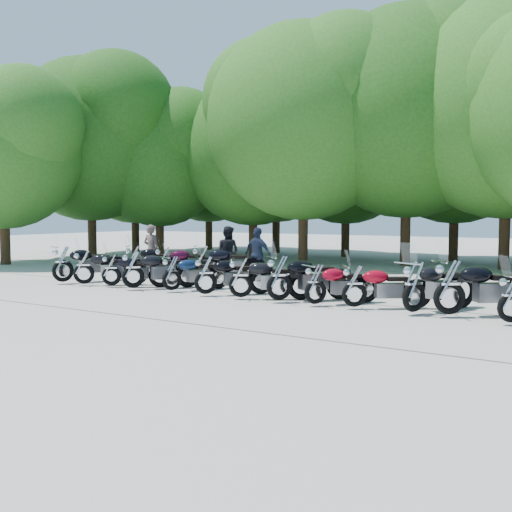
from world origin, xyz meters
The scene contains 32 objects.
ground centered at (0.00, 0.00, 0.00)m, with size 90.00×90.00×0.00m, color #9F9A8F.
tree_0 centered at (-15.42, 12.98, 5.45)m, with size 7.50×7.50×9.21m.
tree_1 centered at (-12.04, 11.24, 5.06)m, with size 6.97×6.97×8.55m.
tree_2 centered at (-7.25, 12.84, 5.31)m, with size 7.31×7.31×8.97m.
tree_3 centered at (-3.57, 11.24, 6.32)m, with size 8.70×8.70×10.67m.
tree_4 centered at (0.54, 13.09, 6.64)m, with size 9.13×9.13×11.20m.
tree_5 centered at (4.61, 13.20, 6.57)m, with size 9.04×9.04×11.10m.
tree_9 centered at (-13.53, 17.59, 5.52)m, with size 7.59×7.59×9.32m.
tree_10 centered at (-8.29, 16.97, 5.66)m, with size 7.78×7.78×9.55m.
tree_11 centered at (-3.76, 16.43, 5.49)m, with size 7.56×7.56×9.28m.
tree_12 centered at (1.80, 16.47, 5.72)m, with size 7.88×7.88×9.67m.
tree_16 centered at (-14.83, 4.00, 5.06)m, with size 6.97×6.97×8.55m.
tree_17 centered at (-14.68, 9.00, 6.04)m, with size 8.31×8.31×10.20m.
motorcycle_0 centered at (-6.70, 0.35, 0.70)m, with size 0.76×2.48×1.40m, color black, non-canonical shape.
motorcycle_1 centered at (-5.74, 0.36, 0.64)m, with size 0.69×2.27×1.28m, color black, non-canonical shape.
motorcycle_2 centered at (-4.69, 0.53, 0.59)m, with size 0.63×2.09×1.18m, color black, non-canonical shape.
motorcycle_3 centered at (-3.67, 0.41, 0.66)m, with size 0.71×2.35×1.33m, color black, non-canonical shape.
motorcycle_4 centered at (-2.37, 0.66, 0.60)m, with size 0.64×2.12×1.20m, color #0D1D3A, non-canonical shape.
motorcycle_5 centered at (-1.03, 0.51, 0.63)m, with size 0.68×2.22×1.26m, color black, non-canonical shape.
motorcycle_6 centered at (0.15, 0.49, 0.63)m, with size 0.68×2.24×1.27m, color black, non-canonical shape.
motorcycle_7 centered at (1.31, 0.53, 0.69)m, with size 0.74×2.44×1.38m, color black, non-canonical shape.
motorcycle_8 centered at (2.37, 0.49, 0.59)m, with size 0.64×2.10×1.18m, color #9F051A, non-canonical shape.
motorcycle_9 centered at (3.36, 0.58, 0.60)m, with size 0.65×2.13×1.20m, color #9C0517, non-canonical shape.
motorcycle_10 centered at (4.82, 0.55, 0.69)m, with size 0.75×2.45×1.38m, color black, non-canonical shape.
motorcycle_11 centered at (5.59, 0.64, 0.73)m, with size 0.78×2.57×1.45m, color black, non-canonical shape.
motorcycle_12 centered at (6.91, 0.37, 0.61)m, with size 0.65×2.15×1.21m, color black, non-canonical shape.
motorcycle_13 centered at (-6.11, 3.04, 0.65)m, with size 0.70×2.30×1.30m, color black, non-canonical shape.
motorcycle_14 centered at (-4.77, 3.12, 0.65)m, with size 0.70×2.29×1.30m, color #34071D, non-canonical shape.
motorcycle_15 centered at (-3.23, 3.27, 0.69)m, with size 0.74×2.45×1.38m, color black, non-canonical shape.
rider_0 centered at (-6.10, 3.95, 0.94)m, with size 0.69×0.45×1.88m, color brown.
rider_1 centered at (-3.17, 4.68, 0.92)m, with size 0.90×0.70×1.84m, color black.
rider_2 centered at (-1.73, 4.39, 0.91)m, with size 1.07×0.45×1.83m, color #1F2840.
Camera 1 is at (8.90, -12.77, 2.32)m, focal length 42.00 mm.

